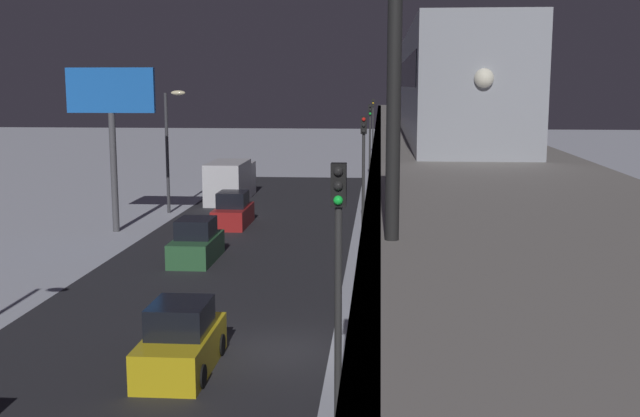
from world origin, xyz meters
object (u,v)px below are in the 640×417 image
Objects in this scene: subway_train at (431,83)px; sedan_red at (233,212)px; traffic_light_mid at (364,159)px; traffic_light_distant at (373,119)px; commercial_billboard at (111,107)px; delivery_van at (231,181)px; sedan_green at (196,244)px; sedan_yellow at (181,343)px; traffic_light_near at (338,267)px; traffic_light_far at (370,131)px.

sedan_red is at bearing -34.27° from subway_train.
traffic_light_mid is 1.00× the size of traffic_light_distant.
commercial_billboard reaches higher than traffic_light_distant.
traffic_light_mid is at bearing 126.08° from delivery_van.
subway_train reaches higher than traffic_light_mid.
sedan_green is 10.93m from commercial_billboard.
sedan_yellow is 0.98× the size of sedan_red.
traffic_light_near is at bearing 112.26° from sedan_green.
sedan_yellow is 0.64× the size of traffic_light_near.
subway_train is at bearing 163.25° from commercial_billboard.
sedan_red is at bearing -74.64° from traffic_light_near.
subway_train is 5.76× the size of traffic_light_distant.
traffic_light_near and traffic_light_mid have the same top height.
subway_train reaches higher than delivery_van.
traffic_light_mid is (0.00, -24.00, 0.00)m from traffic_light_near.
traffic_light_far is at bearing -120.70° from commercial_billboard.
traffic_light_near is 48.01m from traffic_light_far.
subway_train is 52.19m from traffic_light_distant.
delivery_van is at bearing 49.10° from traffic_light_far.
subway_train is 4.14× the size of commercial_billboard.
sedan_red is 0.65× the size of traffic_light_mid.
sedan_red is 0.56× the size of delivery_van.
traffic_light_far reaches higher than sedan_red.
commercial_billboard reaches higher than traffic_light_far.
sedan_yellow is at bearing -45.12° from traffic_light_near.
sedan_red is at bearing 101.60° from delivery_van.
sedan_yellow is at bearing 98.45° from delivery_van.
delivery_van is 1.16× the size of traffic_light_near.
sedan_green is 20.09m from traffic_light_near.
delivery_van is at bearing -53.36° from subway_train.
commercial_billboard is at bearing 19.87° from sedan_red.
sedan_yellow is (7.83, 15.34, -7.28)m from subway_train.
delivery_van is 14.79m from traffic_light_far.
sedan_green is at bearing 90.00° from sedan_red.
traffic_light_distant is at bearing -99.52° from sedan_red.
traffic_light_distant is (3.13, -51.96, -3.86)m from subway_train.
traffic_light_near is at bearing 105.36° from sedan_red.
sedan_yellow is at bearing 97.07° from sedan_red.
sedan_yellow is 22.76m from sedan_red.
sedan_yellow is 0.55× the size of delivery_van.
sedan_yellow is 0.64× the size of traffic_light_distant.
subway_train is 12.99m from sedan_green.
sedan_red is 8.87m from traffic_light_mid.
traffic_light_distant is (0.00, -48.01, 0.00)m from traffic_light_mid.
traffic_light_mid is (-7.50, -5.68, 3.40)m from sedan_green.
traffic_light_far is at bearing 90.00° from traffic_light_distant.
delivery_van is 13.77m from commercial_billboard.
commercial_billboard is at bearing -47.95° from sedan_green.
traffic_light_distant is at bearing 86.00° from sedan_yellow.
traffic_light_far is at bearing -104.18° from sedan_green.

